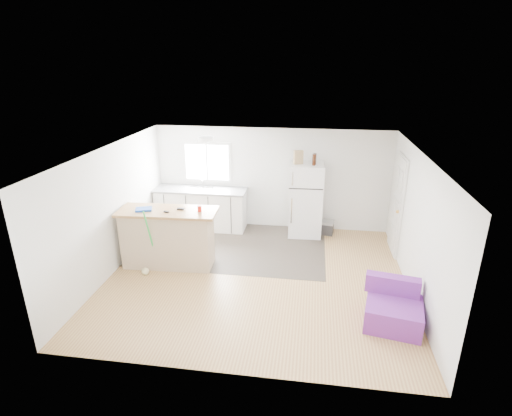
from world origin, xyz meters
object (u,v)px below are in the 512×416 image
Objects in this scene: mop at (147,263)px; bottle_right at (315,159)px; kitchen_cabinets at (201,208)px; purple_seat at (393,309)px; cooler at (325,227)px; peninsula at (168,237)px; cleaner_jug at (181,265)px; refrigerator at (306,200)px; blue_tray at (144,209)px; bottle_left at (314,160)px; red_cup at (200,208)px; cardboard_box at (298,157)px.

bottle_right reaches higher than mop.
kitchen_cabinets is 2.39m from mop.
cooler is at bearing 117.55° from purple_seat.
peninsula reaches higher than purple_seat.
cleaner_jug is 3.63m from bottle_right.
peninsula reaches higher than cleaner_jug.
bottle_right is at bearing 44.55° from mop.
peninsula is at bearing -146.32° from refrigerator.
refrigerator reaches higher than cleaner_jug.
bottle_left is at bearing 29.94° from blue_tray.
cleaner_jug is (-2.31, -2.10, -0.72)m from refrigerator.
red_cup reaches higher than kitchen_cabinets.
cooler is at bearing 29.76° from peninsula.
peninsula is 0.91m from red_cup.
cleaner_jug is 1.13× the size of bottle_right.
kitchen_cabinets is 2.15m from blue_tray.
bottle_left is (2.75, 1.77, 1.23)m from peninsula.
purple_seat reaches higher than cleaner_jug.
cardboard_box reaches higher than purple_seat.
blue_tray is at bearing -175.36° from red_cup.
mop is (-2.91, -2.31, -0.61)m from refrigerator.
blue_tray is 1.20× the size of bottle_left.
bottle_right reaches higher than blue_tray.
cleaner_jug is 3.41m from cardboard_box.
cardboard_box is at bearing 33.91° from blue_tray.
purple_seat is 3.19× the size of blue_tray.
cooler is (3.09, 1.96, -0.43)m from peninsula.
cardboard_box is (2.29, -0.07, 1.34)m from kitchen_cabinets.
red_cup reaches higher than peninsula.
peninsula is at bearing 153.03° from cleaner_jug.
bottle_left is at bearing 47.53° from cleaner_jug.
cleaner_jug is (-3.76, 1.10, -0.12)m from purple_seat.
cleaner_jug is 0.21× the size of mop.
mop is (-0.29, -0.42, -0.36)m from peninsula.
red_cup is (0.66, 0.03, 0.63)m from peninsula.
blue_tray is (-0.12, 0.37, 0.95)m from mop.
refrigerator reaches higher than cooler.
bottle_right is at bearing -1.40° from kitchen_cabinets.
blue_tray is (-0.55, -1.97, 0.68)m from kitchen_cabinets.
peninsula is at bearing 172.83° from purple_seat.
refrigerator is at bearing 167.29° from bottle_right.
cooler is 3.43m from purple_seat.
blue_tray is 1.00× the size of cardboard_box.
cardboard_box is (2.83, 1.90, 0.66)m from blue_tray.
refrigerator is (2.61, 1.89, 0.26)m from peninsula.
cleaner_jug is at bearing -135.54° from cardboard_box.
bottle_left is (2.63, -0.14, 1.32)m from kitchen_cabinets.
purple_seat is 3.77m from bottle_right.
purple_seat is (3.94, -3.24, -0.25)m from kitchen_cabinets.
cardboard_box is (2.71, 2.27, 1.61)m from mop.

